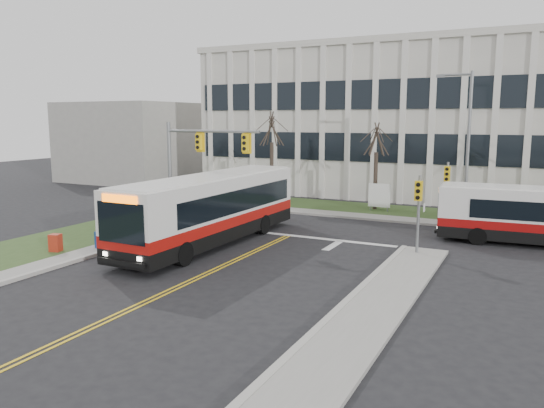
{
  "coord_description": "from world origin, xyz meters",
  "views": [
    {
      "loc": [
        11.98,
        -17.89,
        6.39
      ],
      "look_at": [
        -0.2,
        6.46,
        2.0
      ],
      "focal_mm": 35.0,
      "sensor_mm": 36.0,
      "label": 1
    }
  ],
  "objects_px": {
    "streetlight": "(466,139)",
    "bus_main": "(211,211)",
    "newspaper_box_blue": "(101,241)",
    "directory_sign": "(379,196)",
    "newspaper_box_red": "(56,244)"
  },
  "relations": [
    {
      "from": "streetlight",
      "to": "directory_sign",
      "type": "bearing_deg",
      "value": 166.77
    },
    {
      "from": "streetlight",
      "to": "directory_sign",
      "type": "relative_size",
      "value": 4.6
    },
    {
      "from": "bus_main",
      "to": "newspaper_box_blue",
      "type": "relative_size",
      "value": 13.69
    },
    {
      "from": "directory_sign",
      "to": "bus_main",
      "type": "bearing_deg",
      "value": -112.38
    },
    {
      "from": "directory_sign",
      "to": "newspaper_box_red",
      "type": "xyz_separation_m",
      "value": [
        -10.83,
        -17.95,
        -0.7
      ]
    },
    {
      "from": "bus_main",
      "to": "streetlight",
      "type": "bearing_deg",
      "value": 47.69
    },
    {
      "from": "newspaper_box_blue",
      "to": "newspaper_box_red",
      "type": "height_order",
      "value": "same"
    },
    {
      "from": "directory_sign",
      "to": "newspaper_box_blue",
      "type": "height_order",
      "value": "directory_sign"
    },
    {
      "from": "streetlight",
      "to": "newspaper_box_red",
      "type": "distance_m",
      "value": 23.81
    },
    {
      "from": "bus_main",
      "to": "newspaper_box_blue",
      "type": "height_order",
      "value": "bus_main"
    },
    {
      "from": "streetlight",
      "to": "newspaper_box_red",
      "type": "height_order",
      "value": "streetlight"
    },
    {
      "from": "bus_main",
      "to": "newspaper_box_blue",
      "type": "bearing_deg",
      "value": -136.69
    },
    {
      "from": "streetlight",
      "to": "bus_main",
      "type": "height_order",
      "value": "streetlight"
    },
    {
      "from": "newspaper_box_blue",
      "to": "newspaper_box_red",
      "type": "relative_size",
      "value": 1.0
    },
    {
      "from": "directory_sign",
      "to": "streetlight",
      "type": "bearing_deg",
      "value": -13.23
    }
  ]
}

